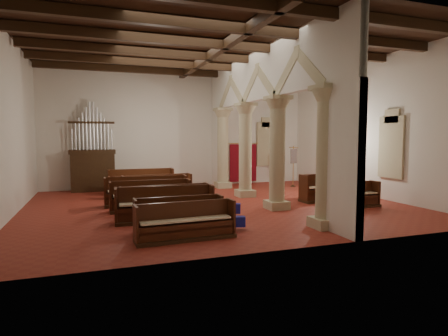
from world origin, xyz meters
The scene contains 32 objects.
floor centered at (0.00, 0.00, 0.00)m, with size 14.00×14.00×0.00m, color maroon.
ceiling centered at (0.00, 0.00, 6.00)m, with size 14.00×14.00×0.00m, color #321F10.
wall_back centered at (0.00, 6.00, 3.00)m, with size 14.00×0.02×6.00m, color silver.
wall_front centered at (0.00, -6.00, 3.00)m, with size 14.00×0.02×6.00m, color silver.
wall_left centered at (-7.00, 0.00, 3.00)m, with size 0.02×12.00×6.00m, color silver.
wall_right centered at (7.00, 0.00, 3.00)m, with size 0.02×12.00×6.00m, color silver.
ceiling_beams centered at (0.00, 0.00, 5.82)m, with size 13.80×11.80×0.30m, color #31210F, non-canonical shape.
arcade centered at (1.80, 0.00, 3.56)m, with size 0.90×11.90×6.00m.
window_right_a centered at (6.98, -1.50, 2.20)m, with size 0.03×1.00×2.20m, color #2F6B4C.
window_right_b centered at (6.98, 2.50, 2.20)m, with size 0.03×1.00×2.20m, color #2F6B4C.
window_back centered at (5.00, 5.98, 2.20)m, with size 1.00×0.03×2.20m, color #2F6B4C.
pipe_organ centered at (-4.50, 5.50, 1.37)m, with size 2.10×0.85×4.40m.
lectern centered at (-3.92, 5.49, 0.56)m, with size 0.63×0.65×1.36m.
dossal_curtain centered at (3.50, 5.92, 1.17)m, with size 1.80×0.07×2.17m.
processional_banner centered at (5.44, 3.71, 0.76)m, with size 0.47×0.60×2.14m.
hymnal_box_a centered at (-0.61, -3.92, 0.24)m, with size 0.28×0.23×0.28m, color navy.
hymnal_box_b centered at (-0.06, -2.17, 0.26)m, with size 0.32×0.26×0.32m, color #152F96.
hymnal_box_c centered at (-1.04, 0.26, 0.25)m, with size 0.31×0.25×0.31m, color navy.
tube_heater_a centered at (-2.65, -4.12, 0.16)m, with size 0.09×0.09×0.92m, color white.
tube_heater_b centered at (-1.52, -3.68, 0.16)m, with size 0.09×0.09×0.90m, color silver.
nave_pew_0 centered at (-2.28, -4.39, 0.32)m, with size 2.61×0.77×0.96m.
nave_pew_1 centered at (-2.26, -3.53, 0.32)m, with size 2.45×0.66×0.97m.
nave_pew_2 centered at (-2.40, -2.16, 0.36)m, with size 3.05×0.93×1.09m.
nave_pew_3 centered at (-2.19, -1.23, 0.33)m, with size 3.03×0.85×1.00m.
nave_pew_4 centered at (-2.56, -0.24, 0.36)m, with size 2.85×0.75×1.07m.
nave_pew_5 centered at (-2.57, 0.88, 0.36)m, with size 3.13×0.84×1.11m.
nave_pew_6 centered at (-1.95, 2.06, 0.34)m, with size 2.91×0.89×1.04m.
nave_pew_7 centered at (-2.50, 2.71, 0.31)m, with size 2.82×0.72×0.96m.
nave_pew_8 centered at (-2.41, 3.84, 0.38)m, with size 2.94×0.77×1.14m.
aisle_pew_0 centered at (4.88, -2.15, 0.32)m, with size 1.65×0.69×0.95m.
aisle_pew_1 centered at (4.30, -0.66, 0.38)m, with size 1.88×0.83×1.11m.
aisle_pew_2 centered at (4.78, 0.18, 0.34)m, with size 1.71×0.72×1.00m.
Camera 1 is at (-4.45, -13.57, 2.63)m, focal length 30.00 mm.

